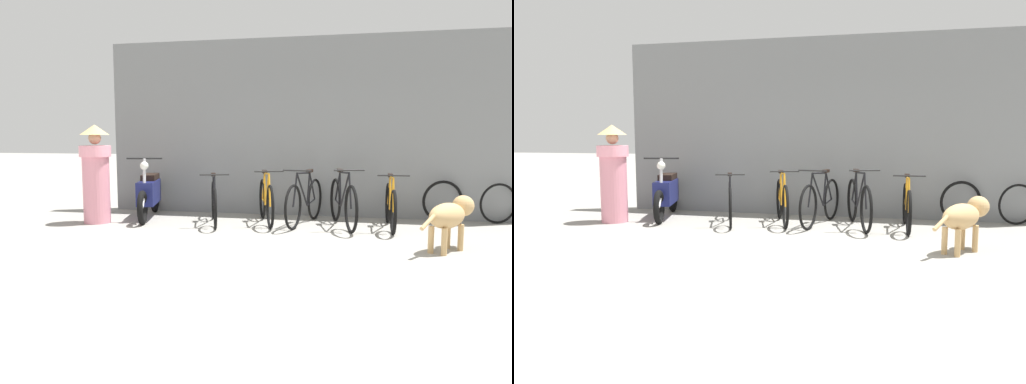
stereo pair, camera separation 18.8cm
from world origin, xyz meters
The scene contains 12 objects.
ground_plane centered at (0.00, 0.00, 0.00)m, with size 60.00×60.00×0.00m, color gray.
shop_wall_back centered at (0.00, 3.58, 1.57)m, with size 7.46×0.20×3.14m.
bicycle_0 centered at (-1.43, 2.37, 0.35)m, with size 0.63×1.59×0.84m.
bicycle_1 centered at (-0.60, 2.58, 0.36)m, with size 0.62×1.61×0.89m.
bicycle_2 centered at (0.03, 2.60, 0.37)m, with size 0.51×1.73×0.91m.
bicycle_3 centered at (0.64, 2.54, 0.38)m, with size 0.59×1.75×0.93m.
bicycle_4 centered at (1.37, 2.54, 0.35)m, with size 0.46×1.69×0.86m.
motorcycle centered at (-2.69, 2.64, 0.43)m, with size 0.66×1.82×1.07m.
stray_dog centered at (2.02, 1.12, 0.45)m, with size 0.79×0.97×0.67m.
person_in_robes centered at (-3.33, 2.02, 0.83)m, with size 0.69×0.69×1.61m.
spare_tire_left centered at (2.24, 3.33, 0.35)m, with size 0.68×0.24×0.69m.
spare_tire_right centered at (3.10, 3.33, 0.33)m, with size 0.63×0.27×0.66m.
Camera 2 is at (1.15, -5.30, 1.43)m, focal length 35.00 mm.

